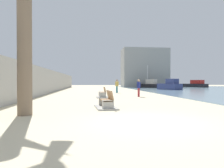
# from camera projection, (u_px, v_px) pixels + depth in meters

# --- Properties ---
(ground_plane) EXTENTS (120.00, 120.00, 0.00)m
(ground_plane) POSITION_uv_depth(u_px,v_px,m) (107.00, 93.00, 25.20)
(ground_plane) COLOR beige
(seawall) EXTENTS (0.80, 64.00, 2.98)m
(seawall) POSITION_uv_depth(u_px,v_px,m) (45.00, 81.00, 24.36)
(seawall) COLOR #ADAAA3
(seawall) RESTS_ON ground
(bench_near) EXTENTS (1.25, 2.17, 0.98)m
(bench_near) POSITION_uv_depth(u_px,v_px,m) (106.00, 104.00, 11.26)
(bench_near) COLOR #ADAAA3
(bench_near) RESTS_ON ground
(bench_far) EXTENTS (1.12, 2.11, 0.98)m
(bench_far) POSITION_uv_depth(u_px,v_px,m) (103.00, 95.00, 18.85)
(bench_far) COLOR #ADAAA3
(bench_far) RESTS_ON ground
(person_walking) EXTENTS (0.42, 0.38, 1.76)m
(person_walking) POSITION_uv_depth(u_px,v_px,m) (117.00, 85.00, 26.42)
(person_walking) COLOR teal
(person_walking) RESTS_ON ground
(person_standing) EXTENTS (0.43, 0.37, 1.69)m
(person_standing) POSITION_uv_depth(u_px,v_px,m) (139.00, 87.00, 19.63)
(person_standing) COLOR #B22D33
(person_standing) RESTS_ON ground
(boat_distant) EXTENTS (4.25, 6.76, 5.43)m
(boat_distant) POSITION_uv_depth(u_px,v_px,m) (149.00, 85.00, 48.96)
(boat_distant) COLOR black
(boat_distant) RESTS_ON water_bay
(boat_outer) EXTENTS (3.55, 4.69, 1.93)m
(boat_outer) POSITION_uv_depth(u_px,v_px,m) (170.00, 86.00, 36.11)
(boat_outer) COLOR navy
(boat_outer) RESTS_ON water_bay
(boat_mid_bay) EXTENTS (4.46, 7.56, 1.85)m
(boat_mid_bay) POSITION_uv_depth(u_px,v_px,m) (195.00, 85.00, 52.38)
(boat_mid_bay) COLOR black
(boat_mid_bay) RESTS_ON water_bay
(harbor_building) EXTENTS (12.00, 6.00, 10.16)m
(harbor_building) POSITION_uv_depth(u_px,v_px,m) (145.00, 68.00, 54.33)
(harbor_building) COLOR gray
(harbor_building) RESTS_ON ground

